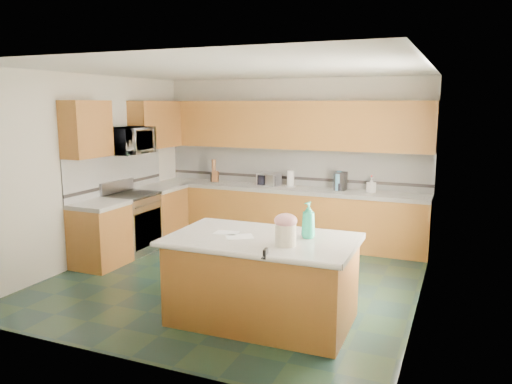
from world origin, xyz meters
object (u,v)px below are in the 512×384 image
at_px(island_top, 262,240).
at_px(toaster_oven, 269,180).
at_px(coffee_maker, 341,181).
at_px(soap_bottle_island, 308,220).
at_px(treat_jar, 286,235).
at_px(knife_block, 215,177).
at_px(island_base, 262,282).

bearing_deg(island_top, toaster_oven, 109.30).
bearing_deg(island_top, coffee_maker, 87.68).
bearing_deg(soap_bottle_island, toaster_oven, 134.61).
xyz_separation_m(treat_jar, knife_block, (-2.48, 3.31, -0.01)).
relative_size(soap_bottle_island, knife_block, 1.97).
relative_size(treat_jar, soap_bottle_island, 0.57).
distance_m(soap_bottle_island, coffee_maker, 3.00).
height_order(island_base, soap_bottle_island, soap_bottle_island).
bearing_deg(coffee_maker, treat_jar, -83.27).
height_order(soap_bottle_island, knife_block, soap_bottle_island).
xyz_separation_m(knife_block, toaster_oven, (1.01, 0.00, 0.01)).
bearing_deg(treat_jar, island_base, 166.43).
distance_m(treat_jar, soap_bottle_island, 0.39).
bearing_deg(toaster_oven, coffee_maker, 15.79).
relative_size(island_top, soap_bottle_island, 5.14).
height_order(island_base, treat_jar, treat_jar).
height_order(soap_bottle_island, coffee_maker, soap_bottle_island).
bearing_deg(soap_bottle_island, knife_block, 147.70).
bearing_deg(island_base, island_top, 0.00).
height_order(treat_jar, coffee_maker, coffee_maker).
xyz_separation_m(treat_jar, coffee_maker, (-0.25, 3.34, 0.04)).
bearing_deg(island_top, knife_block, 123.85).
bearing_deg(coffee_maker, soap_bottle_island, -80.47).
relative_size(island_base, island_top, 0.95).
xyz_separation_m(knife_block, coffee_maker, (2.23, 0.03, 0.05)).
height_order(soap_bottle_island, toaster_oven, soap_bottle_island).
relative_size(toaster_oven, coffee_maker, 1.22).
relative_size(knife_block, toaster_oven, 0.53).
bearing_deg(knife_block, coffee_maker, -12.31).
height_order(island_base, toaster_oven, toaster_oven).
bearing_deg(knife_block, island_base, -68.36).
bearing_deg(toaster_oven, knife_block, -165.61).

